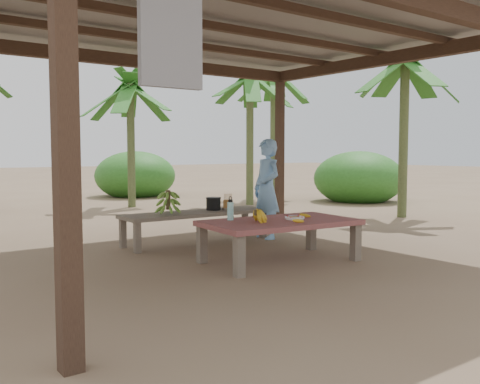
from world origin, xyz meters
TOP-DOWN VIEW (x-y plane):
  - ground at (0.00, 0.00)m, footprint 80.00×80.00m
  - pavilion at (-0.01, -0.01)m, footprint 6.60×5.60m
  - work_table at (0.28, -0.63)m, footprint 1.88×1.15m
  - bench at (0.19, 1.09)m, footprint 2.21×0.63m
  - ripe_banana_bunch at (-0.06, -0.60)m, footprint 0.33×0.31m
  - plate at (0.46, -0.69)m, footprint 0.24×0.24m
  - loose_banana_front at (0.30, -0.94)m, footprint 0.18×0.07m
  - loose_banana_side at (0.72, -0.60)m, footprint 0.11×0.15m
  - water_flask at (-0.18, -0.28)m, footprint 0.07×0.07m
  - green_banana_stalk at (-0.26, 1.10)m, footprint 0.31×0.31m
  - cooking_pot at (0.50, 1.11)m, footprint 0.21×0.21m
  - skewer_rack at (0.70, 1.04)m, footprint 0.18×0.08m
  - woman at (1.26, 0.80)m, footprint 0.42×0.58m
  - banana_plant_ne at (4.15, 4.98)m, footprint 1.80×1.80m
  - banana_plant_n at (1.57, 6.19)m, footprint 1.80×1.80m
  - banana_plant_e at (5.08, 1.20)m, footprint 1.80×1.80m
  - banana_plant_far at (5.77, 6.02)m, footprint 1.80×1.80m

SIDE VIEW (x-z plane):
  - ground at x=0.00m, z-range 0.00..0.00m
  - bench at x=0.19m, z-range 0.17..0.62m
  - work_table at x=0.28m, z-range 0.18..0.68m
  - plate at x=0.46m, z-range 0.50..0.54m
  - loose_banana_front at x=0.30m, z-range 0.50..0.54m
  - loose_banana_side at x=0.72m, z-range 0.50..0.54m
  - cooking_pot at x=0.50m, z-range 0.45..0.63m
  - skewer_rack at x=0.70m, z-range 0.45..0.69m
  - ripe_banana_bunch at x=-0.06m, z-range 0.50..0.66m
  - water_flask at x=-0.18m, z-range 0.48..0.76m
  - green_banana_stalk at x=-0.26m, z-range 0.45..0.79m
  - woman at x=1.26m, z-range 0.00..1.50m
  - banana_plant_n at x=1.57m, z-range 1.06..4.14m
  - pavilion at x=-0.01m, z-range 1.30..4.25m
  - banana_plant_e at x=5.08m, z-range 1.19..4.55m
  - banana_plant_ne at x=4.15m, z-range 1.20..4.58m
  - banana_plant_far at x=5.77m, z-range 1.35..5.07m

